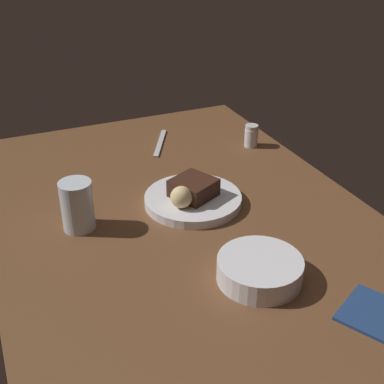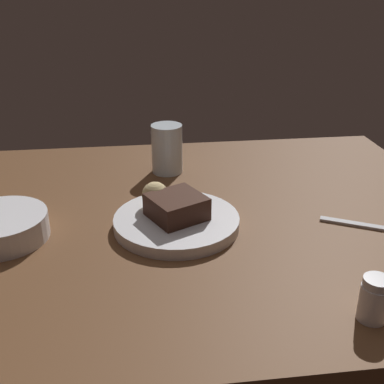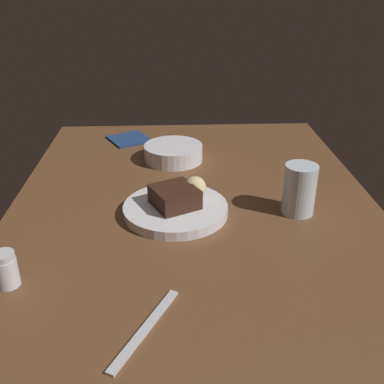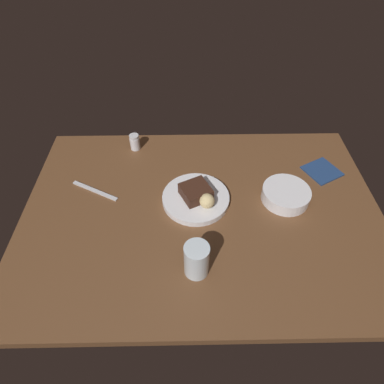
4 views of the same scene
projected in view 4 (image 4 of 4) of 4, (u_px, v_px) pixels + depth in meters
dining_table at (202, 213)px, 109.03cm from camera, size 120.00×84.00×3.00cm
dessert_plate at (196, 198)px, 110.18cm from camera, size 22.95×22.95×2.13cm
chocolate_cake_slice at (196, 192)px, 107.98cm from camera, size 12.07×11.97×4.18cm
bread_roll at (207, 200)px, 104.83cm from camera, size 5.02×5.02×5.02cm
salt_shaker at (135, 142)px, 128.17cm from camera, size 3.94×3.94×6.46cm
water_glass at (197, 260)px, 88.38cm from camera, size 7.10×7.10×11.22cm
side_bowl at (286, 195)px, 109.80cm from camera, size 16.23×16.23×4.47cm
butter_knife at (95, 191)px, 113.80cm from camera, size 17.45×10.12×0.50cm
folded_napkin at (322, 171)px, 120.77cm from camera, size 15.58×15.42×0.60cm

